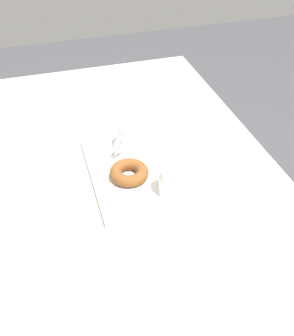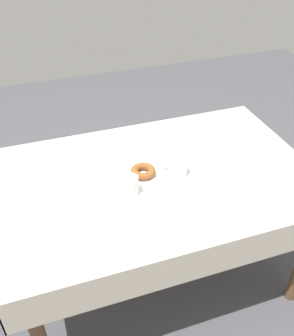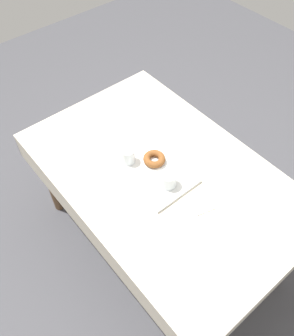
% 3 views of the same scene
% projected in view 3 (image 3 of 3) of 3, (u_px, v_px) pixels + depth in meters
% --- Properties ---
extents(ground_plane, '(6.00, 6.00, 0.00)m').
position_uv_depth(ground_plane, '(159.00, 238.00, 2.45)').
color(ground_plane, '#47474C').
extents(dining_table, '(1.52, 0.98, 0.74)m').
position_uv_depth(dining_table, '(162.00, 181.00, 1.94)').
color(dining_table, beige).
rests_on(dining_table, ground).
extents(serving_tray, '(0.41, 0.30, 0.02)m').
position_uv_depth(serving_tray, '(154.00, 172.00, 1.86)').
color(serving_tray, white).
rests_on(serving_tray, dining_table).
extents(tea_mug_left, '(0.11, 0.11, 0.08)m').
position_uv_depth(tea_mug_left, '(169.00, 180.00, 1.77)').
color(tea_mug_left, white).
rests_on(tea_mug_left, serving_tray).
extents(water_glass_near, '(0.07, 0.07, 0.09)m').
position_uv_depth(water_glass_near, '(128.00, 156.00, 1.87)').
color(water_glass_near, white).
rests_on(water_glass_near, serving_tray).
extents(donut_plate_left, '(0.13, 0.13, 0.01)m').
position_uv_depth(donut_plate_left, '(154.00, 162.00, 1.89)').
color(donut_plate_left, white).
rests_on(donut_plate_left, serving_tray).
extents(sugar_donut_left, '(0.12, 0.12, 0.04)m').
position_uv_depth(sugar_donut_left, '(154.00, 159.00, 1.87)').
color(sugar_donut_left, brown).
rests_on(sugar_donut_left, donut_plate_left).
extents(paper_napkin, '(0.14, 0.14, 0.01)m').
position_uv_depth(paper_napkin, '(201.00, 203.00, 1.75)').
color(paper_napkin, white).
rests_on(paper_napkin, dining_table).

